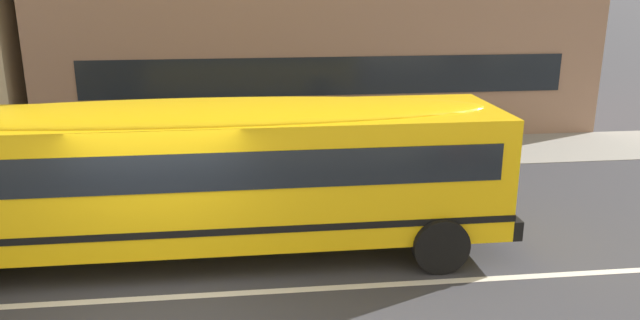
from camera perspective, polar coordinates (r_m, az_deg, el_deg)
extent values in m
plane|color=#38383D|center=(9.81, -14.33, -12.23)|extent=(400.00, 400.00, 0.00)
cube|color=gray|center=(16.79, -11.22, 0.15)|extent=(120.00, 3.00, 0.01)
cube|color=silver|center=(9.81, -14.33, -12.22)|extent=(110.00, 0.16, 0.01)
cube|color=yellow|center=(10.55, -11.13, -1.18)|extent=(10.21, 2.35, 2.04)
cube|color=black|center=(11.65, 15.49, -4.22)|extent=(0.19, 2.32, 0.33)
cube|color=black|center=(10.45, -11.24, 0.74)|extent=(9.60, 2.39, 0.59)
cube|color=black|center=(10.74, -10.95, -4.25)|extent=(10.23, 2.38, 0.11)
ellipsoid|color=yellow|center=(10.29, -11.44, 4.24)|extent=(9.81, 2.17, 0.33)
cylinder|color=red|center=(12.50, -25.78, -0.26)|extent=(0.41, 0.41, 0.03)
cylinder|color=black|center=(10.27, 11.08, -7.77)|extent=(0.93, 0.26, 0.93)
cylinder|color=black|center=(12.33, 7.81, -3.43)|extent=(0.93, 0.26, 0.93)
cube|color=black|center=(17.93, 0.81, 7.76)|extent=(14.05, 0.04, 1.10)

